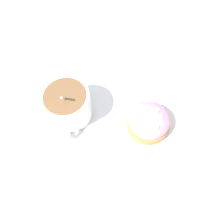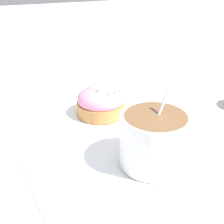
# 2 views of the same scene
# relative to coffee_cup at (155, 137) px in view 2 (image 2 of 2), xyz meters

# --- Properties ---
(ground_plane) EXTENTS (3.00, 3.00, 0.00)m
(ground_plane) POSITION_rel_coffee_cup_xyz_m (0.08, 0.02, -0.04)
(ground_plane) COLOR #B2B2B7
(paper_napkin) EXTENTS (0.35, 0.36, 0.00)m
(paper_napkin) POSITION_rel_coffee_cup_xyz_m (0.08, 0.02, -0.04)
(paper_napkin) COLOR white
(paper_napkin) RESTS_ON ground_plane
(coffee_cup) EXTENTS (0.09, 0.12, 0.10)m
(coffee_cup) POSITION_rel_coffee_cup_xyz_m (0.00, 0.00, 0.00)
(coffee_cup) COLOR white
(coffee_cup) RESTS_ON paper_napkin
(frosted_pastry) EXTENTS (0.09, 0.09, 0.05)m
(frosted_pastry) POSITION_rel_coffee_cup_xyz_m (0.17, 0.02, -0.02)
(frosted_pastry) COLOR #C18442
(frosted_pastry) RESTS_ON paper_napkin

